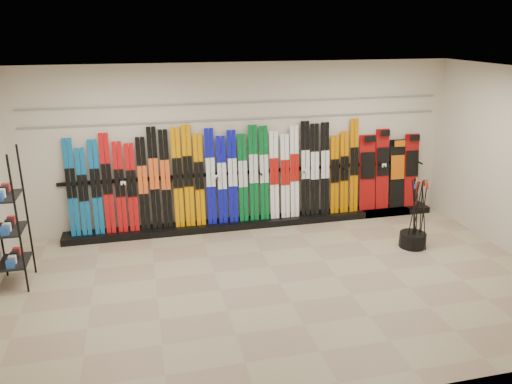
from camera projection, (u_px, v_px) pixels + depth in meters
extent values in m
plane|color=#9F846E|center=(280.00, 283.00, 7.33)|extent=(8.00, 8.00, 0.00)
plane|color=beige|center=(243.00, 146.00, 9.16)|extent=(8.00, 0.00, 8.00)
plane|color=silver|center=(284.00, 75.00, 6.38)|extent=(8.00, 8.00, 0.00)
cube|color=black|center=(258.00, 222.00, 9.47)|extent=(8.00, 0.40, 0.12)
cube|color=#0E5C9A|center=(71.00, 188.00, 8.50)|extent=(0.17, 0.21, 1.70)
cube|color=#0E5C9A|center=(83.00, 192.00, 8.56)|extent=(0.17, 0.19, 1.53)
cube|color=#0E5C9A|center=(96.00, 188.00, 8.59)|extent=(0.17, 0.21, 1.66)
cube|color=red|center=(107.00, 184.00, 8.62)|extent=(0.17, 0.22, 1.76)
cube|color=red|center=(120.00, 187.00, 8.68)|extent=(0.17, 0.20, 1.60)
cube|color=red|center=(132.00, 188.00, 8.73)|extent=(0.17, 0.20, 1.56)
cube|color=black|center=(143.00, 184.00, 8.77)|extent=(0.17, 0.21, 1.66)
cube|color=black|center=(154.00, 179.00, 8.79)|extent=(0.17, 0.23, 1.83)
cube|color=black|center=(166.00, 180.00, 8.84)|extent=(0.17, 0.22, 1.77)
cube|color=orange|center=(178.00, 178.00, 8.89)|extent=(0.17, 0.22, 1.80)
cube|color=orange|center=(188.00, 176.00, 8.92)|extent=(0.17, 0.23, 1.84)
cube|color=orange|center=(199.00, 180.00, 8.98)|extent=(0.17, 0.21, 1.67)
cube|color=#0C0FAB|center=(211.00, 177.00, 9.02)|extent=(0.17, 0.22, 1.76)
cube|color=#0C0FAB|center=(222.00, 180.00, 9.08)|extent=(0.17, 0.20, 1.61)
cube|color=#0C0FAB|center=(233.00, 177.00, 9.12)|extent=(0.17, 0.21, 1.70)
cube|color=#055E24|center=(243.00, 178.00, 9.17)|extent=(0.17, 0.20, 1.63)
cube|color=#055E24|center=(254.00, 173.00, 9.20)|extent=(0.17, 0.22, 1.78)
cube|color=#055E24|center=(264.00, 173.00, 9.24)|extent=(0.17, 0.22, 1.75)
cube|color=white|center=(274.00, 176.00, 9.30)|extent=(0.17, 0.21, 1.64)
cube|color=white|center=(285.00, 176.00, 9.35)|extent=(0.17, 0.20, 1.58)
cube|color=white|center=(294.00, 172.00, 9.38)|extent=(0.17, 0.22, 1.73)
cube|color=black|center=(305.00, 169.00, 9.42)|extent=(0.17, 0.22, 1.80)
cube|color=black|center=(315.00, 170.00, 9.46)|extent=(0.17, 0.22, 1.75)
cube|color=black|center=(325.00, 169.00, 9.51)|extent=(0.17, 0.22, 1.77)
cube|color=#C56C00|center=(335.00, 175.00, 9.58)|extent=(0.17, 0.19, 1.51)
cube|color=#C56C00|center=(344.00, 172.00, 9.62)|extent=(0.17, 0.20, 1.58)
cube|color=#C56C00|center=(354.00, 166.00, 9.64)|extent=(0.17, 0.22, 1.81)
cube|color=#990C0C|center=(367.00, 173.00, 9.77)|extent=(0.33, 0.23, 1.48)
cube|color=#990C0C|center=(382.00, 169.00, 9.84)|extent=(0.27, 0.24, 1.58)
cube|color=black|center=(397.00, 174.00, 9.93)|extent=(0.32, 0.21, 1.36)
cube|color=#990C0C|center=(411.00, 170.00, 9.99)|extent=(0.30, 0.23, 1.45)
cube|color=black|center=(7.00, 220.00, 7.01)|extent=(0.40, 0.60, 2.01)
cylinder|color=black|center=(412.00, 240.00, 8.51)|extent=(0.44, 0.44, 0.25)
cylinder|color=black|center=(424.00, 216.00, 8.22)|extent=(0.15, 0.14, 1.17)
cylinder|color=black|center=(414.00, 211.00, 8.46)|extent=(0.09, 0.08, 1.18)
cylinder|color=black|center=(417.00, 212.00, 8.43)|extent=(0.08, 0.08, 1.18)
cylinder|color=black|center=(423.00, 213.00, 8.39)|extent=(0.05, 0.03, 1.18)
cylinder|color=black|center=(421.00, 212.00, 8.39)|extent=(0.15, 0.12, 1.17)
cylinder|color=black|center=(417.00, 214.00, 8.33)|extent=(0.13, 0.03, 1.18)
cylinder|color=black|center=(412.00, 215.00, 8.27)|extent=(0.11, 0.08, 1.18)
cylinder|color=black|center=(415.00, 213.00, 8.37)|extent=(0.08, 0.08, 1.18)
cylinder|color=black|center=(414.00, 214.00, 8.30)|extent=(0.14, 0.14, 1.17)
cube|color=gray|center=(243.00, 119.00, 8.98)|extent=(7.60, 0.02, 0.03)
cube|color=gray|center=(243.00, 102.00, 8.89)|extent=(7.60, 0.02, 0.03)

